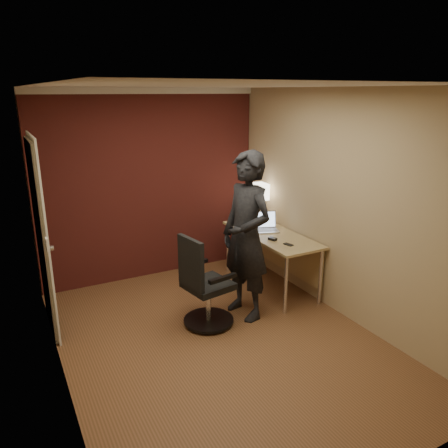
{
  "coord_description": "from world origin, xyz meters",
  "views": [
    {
      "loc": [
        -1.8,
        -3.52,
        2.46
      ],
      "look_at": [
        0.35,
        0.55,
        1.05
      ],
      "focal_mm": 35.0,
      "sensor_mm": 36.0,
      "label": 1
    }
  ],
  "objects_px": {
    "laptop": "(264,225)",
    "phone": "(288,244)",
    "desk_lamp": "(258,192)",
    "person": "(246,237)",
    "mouse": "(273,239)",
    "desk": "(276,242)",
    "office_chair": "(203,288)"
  },
  "relations": [
    {
      "from": "desk",
      "to": "mouse",
      "type": "xyz_separation_m",
      "value": [
        -0.21,
        -0.23,
        0.14
      ]
    },
    {
      "from": "desk_lamp",
      "to": "mouse",
      "type": "height_order",
      "value": "desk_lamp"
    },
    {
      "from": "laptop",
      "to": "office_chair",
      "type": "height_order",
      "value": "office_chair"
    },
    {
      "from": "laptop",
      "to": "person",
      "type": "xyz_separation_m",
      "value": [
        -0.66,
        -0.65,
        0.14
      ]
    },
    {
      "from": "desk",
      "to": "phone",
      "type": "bearing_deg",
      "value": -106.89
    },
    {
      "from": "office_chair",
      "to": "person",
      "type": "distance_m",
      "value": 0.72
    },
    {
      "from": "phone",
      "to": "person",
      "type": "xyz_separation_m",
      "value": [
        -0.59,
        -0.03,
        0.2
      ]
    },
    {
      "from": "desk_lamp",
      "to": "laptop",
      "type": "bearing_deg",
      "value": -108.99
    },
    {
      "from": "desk",
      "to": "phone",
      "type": "distance_m",
      "value": 0.5
    },
    {
      "from": "phone",
      "to": "person",
      "type": "height_order",
      "value": "person"
    },
    {
      "from": "desk_lamp",
      "to": "office_chair",
      "type": "relative_size",
      "value": 0.53
    },
    {
      "from": "laptop",
      "to": "person",
      "type": "relative_size",
      "value": 0.21
    },
    {
      "from": "laptop",
      "to": "phone",
      "type": "height_order",
      "value": "laptop"
    },
    {
      "from": "desk_lamp",
      "to": "person",
      "type": "distance_m",
      "value": 1.29
    },
    {
      "from": "mouse",
      "to": "person",
      "type": "bearing_deg",
      "value": -172.27
    },
    {
      "from": "desk_lamp",
      "to": "mouse",
      "type": "xyz_separation_m",
      "value": [
        -0.26,
        -0.74,
        -0.4
      ]
    },
    {
      "from": "phone",
      "to": "person",
      "type": "distance_m",
      "value": 0.63
    },
    {
      "from": "laptop",
      "to": "mouse",
      "type": "distance_m",
      "value": 0.42
    },
    {
      "from": "desk",
      "to": "office_chair",
      "type": "height_order",
      "value": "office_chair"
    },
    {
      "from": "desk",
      "to": "person",
      "type": "distance_m",
      "value": 0.94
    },
    {
      "from": "mouse",
      "to": "desk",
      "type": "bearing_deg",
      "value": 28.83
    },
    {
      "from": "mouse",
      "to": "laptop",
      "type": "bearing_deg",
      "value": 52.14
    },
    {
      "from": "office_chair",
      "to": "phone",
      "type": "bearing_deg",
      "value": 2.22
    },
    {
      "from": "desk",
      "to": "desk_lamp",
      "type": "distance_m",
      "value": 0.75
    },
    {
      "from": "desk_lamp",
      "to": "phone",
      "type": "relative_size",
      "value": 4.65
    },
    {
      "from": "desk",
      "to": "laptop",
      "type": "relative_size",
      "value": 3.77
    },
    {
      "from": "phone",
      "to": "office_chair",
      "type": "relative_size",
      "value": 0.11
    },
    {
      "from": "mouse",
      "to": "phone",
      "type": "xyz_separation_m",
      "value": [
        0.07,
        -0.23,
        -0.01
      ]
    },
    {
      "from": "laptop",
      "to": "person",
      "type": "distance_m",
      "value": 0.94
    },
    {
      "from": "phone",
      "to": "person",
      "type": "bearing_deg",
      "value": 170.31
    },
    {
      "from": "phone",
      "to": "office_chair",
      "type": "bearing_deg",
      "value": 169.4
    },
    {
      "from": "desk_lamp",
      "to": "mouse",
      "type": "relative_size",
      "value": 5.35
    }
  ]
}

